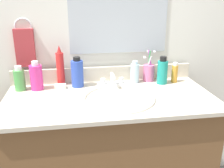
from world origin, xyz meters
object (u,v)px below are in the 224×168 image
(hand_towel, at_px, (25,48))
(bottle_oil_amber, at_px, (175,73))
(bottle_shampoo_blue, at_px, (77,73))
(bottle_mouthwash_teal, at_px, (162,71))
(bottle_gel_clear, at_px, (135,73))
(soap_bar, at_px, (60,87))
(bottle_soap_pink, at_px, (36,77))
(faucet, at_px, (112,82))
(bottle_spray_red, at_px, (60,67))
(cup_pink, at_px, (149,72))
(bottle_toner_green, at_px, (20,79))

(hand_towel, height_order, bottle_oil_amber, hand_towel)
(bottle_shampoo_blue, bearing_deg, bottle_mouthwash_teal, -3.05)
(bottle_gel_clear, height_order, soap_bar, bottle_gel_clear)
(bottle_oil_amber, xyz_separation_m, bottle_soap_pink, (-0.82, 0.00, 0.02))
(bottle_oil_amber, relative_size, soap_bar, 1.97)
(bottle_mouthwash_teal, xyz_separation_m, bottle_soap_pink, (-0.74, 0.01, -0.00))
(faucet, bearing_deg, bottle_spray_red, 165.97)
(bottle_gel_clear, bearing_deg, bottle_oil_amber, -7.78)
(cup_pink, bearing_deg, soap_bar, -174.11)
(bottle_oil_amber, xyz_separation_m, soap_bar, (-0.69, -0.01, -0.05))
(bottle_gel_clear, distance_m, bottle_spray_red, 0.45)
(bottle_gel_clear, xyz_separation_m, bottle_spray_red, (-0.45, 0.03, 0.05))
(bottle_toner_green, relative_size, bottle_soap_pink, 0.85)
(hand_towel, relative_size, bottle_soap_pink, 1.32)
(hand_towel, xyz_separation_m, bottle_oil_amber, (0.88, -0.11, -0.16))
(bottle_gel_clear, height_order, bottle_toner_green, bottle_toner_green)
(bottle_oil_amber, bearing_deg, soap_bar, -179.52)
(bottle_gel_clear, height_order, bottle_shampoo_blue, bottle_shampoo_blue)
(bottle_gel_clear, height_order, bottle_mouthwash_teal, bottle_mouthwash_teal)
(soap_bar, bearing_deg, bottle_shampoo_blue, 12.35)
(bottle_soap_pink, relative_size, cup_pink, 0.85)
(bottle_gel_clear, relative_size, bottle_soap_pink, 0.82)
(faucet, distance_m, soap_bar, 0.30)
(bottle_shampoo_blue, bearing_deg, cup_pink, 4.40)
(faucet, xyz_separation_m, soap_bar, (-0.30, 0.01, -0.02))
(hand_towel, distance_m, bottle_shampoo_blue, 0.34)
(faucet, height_order, bottle_soap_pink, bottle_soap_pink)
(bottle_soap_pink, bearing_deg, bottle_spray_red, 24.58)
(hand_towel, xyz_separation_m, soap_bar, (0.19, -0.12, -0.21))
(bottle_spray_red, bearing_deg, bottle_soap_pink, -155.42)
(bottle_spray_red, bearing_deg, bottle_shampoo_blue, -26.06)
(bottle_toner_green, relative_size, soap_bar, 2.22)
(bottle_mouthwash_teal, xyz_separation_m, soap_bar, (-0.61, 0.01, -0.06))
(faucet, distance_m, bottle_shampoo_blue, 0.21)
(bottle_gel_clear, height_order, bottle_soap_pink, bottle_soap_pink)
(hand_towel, xyz_separation_m, bottle_gel_clear, (0.64, -0.08, -0.16))
(bottle_gel_clear, relative_size, bottle_shampoo_blue, 0.77)
(hand_towel, relative_size, soap_bar, 3.44)
(bottle_shampoo_blue, height_order, soap_bar, bottle_shampoo_blue)
(bottle_oil_amber, bearing_deg, bottle_gel_clear, 172.22)
(bottle_gel_clear, bearing_deg, bottle_soap_pink, -176.97)
(bottle_toner_green, bearing_deg, bottle_shampoo_blue, 1.86)
(bottle_gel_clear, relative_size, bottle_oil_amber, 1.08)
(hand_towel, relative_size, bottle_toner_green, 1.55)
(bottle_soap_pink, bearing_deg, cup_pink, 4.06)
(bottle_mouthwash_teal, bearing_deg, bottle_toner_green, 178.86)
(bottle_gel_clear, distance_m, bottle_oil_amber, 0.25)
(bottle_mouthwash_teal, relative_size, bottle_oil_amber, 1.33)
(soap_bar, bearing_deg, hand_towel, 147.96)
(bottle_mouthwash_teal, height_order, bottle_spray_red, bottle_spray_red)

